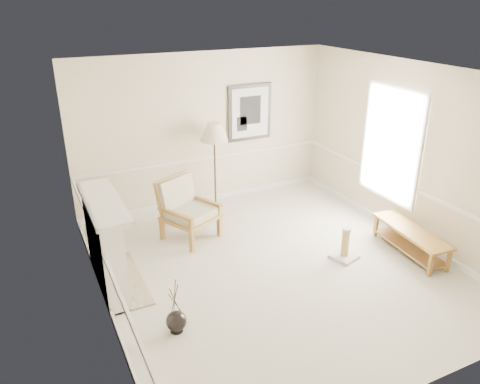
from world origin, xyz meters
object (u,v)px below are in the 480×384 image
at_px(floor_lamp, 214,134).
at_px(bench, 411,237).
at_px(scratching_post, 345,249).
at_px(floor_vase, 176,322).
at_px(armchair, 185,206).

distance_m(floor_lamp, bench, 3.82).
bearing_deg(floor_lamp, scratching_post, -67.99).
distance_m(floor_lamp, scratching_post, 3.13).
distance_m(floor_vase, bench, 3.97).
bearing_deg(bench, floor_vase, -177.32).
relative_size(armchair, scratching_post, 2.09).
bearing_deg(scratching_post, bench, -17.11).
bearing_deg(floor_vase, bench, 2.68).
distance_m(floor_vase, floor_lamp, 3.89).
xyz_separation_m(bench, scratching_post, (-1.03, 0.32, -0.11)).
height_order(floor_vase, bench, floor_vase).
bearing_deg(floor_lamp, armchair, -136.67).
relative_size(floor_vase, armchair, 0.69).
relative_size(floor_vase, floor_lamp, 0.45).
bearing_deg(bench, scratching_post, 162.89).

